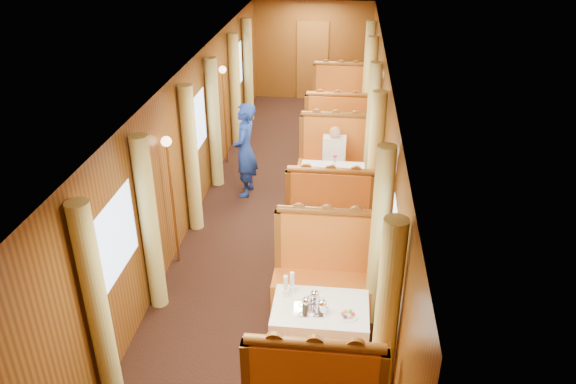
# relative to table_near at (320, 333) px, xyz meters

# --- Properties ---
(floor) EXTENTS (3.00, 12.00, 0.01)m
(floor) POSITION_rel_table_near_xyz_m (-0.75, 3.50, -0.38)
(floor) COLOR black
(floor) RESTS_ON ground
(ceiling) EXTENTS (3.00, 12.00, 0.01)m
(ceiling) POSITION_rel_table_near_xyz_m (-0.75, 3.50, 2.12)
(ceiling) COLOR silver
(ceiling) RESTS_ON wall_left
(wall_far) EXTENTS (3.00, 0.01, 2.50)m
(wall_far) POSITION_rel_table_near_xyz_m (-0.75, 9.50, 0.88)
(wall_far) COLOR brown
(wall_far) RESTS_ON floor
(wall_left) EXTENTS (0.01, 12.00, 2.50)m
(wall_left) POSITION_rel_table_near_xyz_m (-2.25, 3.50, 0.88)
(wall_left) COLOR brown
(wall_left) RESTS_ON floor
(wall_right) EXTENTS (0.01, 12.00, 2.50)m
(wall_right) POSITION_rel_table_near_xyz_m (0.75, 3.50, 0.88)
(wall_right) COLOR brown
(wall_right) RESTS_ON floor
(doorway_far) EXTENTS (0.80, 0.04, 2.00)m
(doorway_far) POSITION_rel_table_near_xyz_m (-0.75, 9.47, 0.62)
(doorway_far) COLOR brown
(doorway_far) RESTS_ON floor
(table_near) EXTENTS (1.05, 0.72, 0.75)m
(table_near) POSITION_rel_table_near_xyz_m (0.00, 0.00, 0.00)
(table_near) COLOR white
(table_near) RESTS_ON floor
(banquette_near_aft) EXTENTS (1.30, 0.55, 1.34)m
(banquette_near_aft) POSITION_rel_table_near_xyz_m (0.00, 1.01, 0.05)
(banquette_near_aft) COLOR #BE4215
(banquette_near_aft) RESTS_ON floor
(table_mid) EXTENTS (1.05, 0.72, 0.75)m
(table_mid) POSITION_rel_table_near_xyz_m (0.00, 3.50, 0.00)
(table_mid) COLOR white
(table_mid) RESTS_ON floor
(banquette_mid_fwd) EXTENTS (1.30, 0.55, 1.34)m
(banquette_mid_fwd) POSITION_rel_table_near_xyz_m (0.00, 2.49, 0.05)
(banquette_mid_fwd) COLOR #BE4215
(banquette_mid_fwd) RESTS_ON floor
(banquette_mid_aft) EXTENTS (1.30, 0.55, 1.34)m
(banquette_mid_aft) POSITION_rel_table_near_xyz_m (0.00, 4.51, 0.05)
(banquette_mid_aft) COLOR #BE4215
(banquette_mid_aft) RESTS_ON floor
(table_far) EXTENTS (1.05, 0.72, 0.75)m
(table_far) POSITION_rel_table_near_xyz_m (0.00, 7.00, 0.00)
(table_far) COLOR white
(table_far) RESTS_ON floor
(banquette_far_fwd) EXTENTS (1.30, 0.55, 1.34)m
(banquette_far_fwd) POSITION_rel_table_near_xyz_m (0.00, 5.99, 0.05)
(banquette_far_fwd) COLOR #BE4215
(banquette_far_fwd) RESTS_ON floor
(banquette_far_aft) EXTENTS (1.30, 0.55, 1.34)m
(banquette_far_aft) POSITION_rel_table_near_xyz_m (0.00, 8.01, 0.05)
(banquette_far_aft) COLOR #BE4215
(banquette_far_aft) RESTS_ON floor
(tea_tray) EXTENTS (0.36, 0.29, 0.01)m
(tea_tray) POSITION_rel_table_near_xyz_m (-0.12, -0.07, 0.38)
(tea_tray) COLOR silver
(tea_tray) RESTS_ON table_near
(teapot_left) EXTENTS (0.19, 0.16, 0.13)m
(teapot_left) POSITION_rel_table_near_xyz_m (-0.15, -0.06, 0.44)
(teapot_left) COLOR silver
(teapot_left) RESTS_ON tea_tray
(teapot_right) EXTENTS (0.17, 0.13, 0.14)m
(teapot_right) POSITION_rel_table_near_xyz_m (0.02, -0.11, 0.44)
(teapot_right) COLOR silver
(teapot_right) RESTS_ON tea_tray
(teapot_back) EXTENTS (0.19, 0.16, 0.13)m
(teapot_back) POSITION_rel_table_near_xyz_m (-0.07, 0.05, 0.44)
(teapot_back) COLOR silver
(teapot_back) RESTS_ON tea_tray
(fruit_plate) EXTENTS (0.22, 0.22, 0.05)m
(fruit_plate) POSITION_rel_table_near_xyz_m (0.29, -0.13, 0.39)
(fruit_plate) COLOR white
(fruit_plate) RESTS_ON table_near
(cup_inboard) EXTENTS (0.08, 0.08, 0.26)m
(cup_inboard) POSITION_rel_table_near_xyz_m (-0.40, 0.16, 0.48)
(cup_inboard) COLOR white
(cup_inboard) RESTS_ON table_near
(cup_outboard) EXTENTS (0.08, 0.08, 0.26)m
(cup_outboard) POSITION_rel_table_near_xyz_m (-0.34, 0.23, 0.48)
(cup_outboard) COLOR white
(cup_outboard) RESTS_ON table_near
(rose_vase_mid) EXTENTS (0.06, 0.06, 0.36)m
(rose_vase_mid) POSITION_rel_table_near_xyz_m (0.03, 3.54, 0.55)
(rose_vase_mid) COLOR silver
(rose_vase_mid) RESTS_ON table_mid
(rose_vase_far) EXTENTS (0.06, 0.06, 0.36)m
(rose_vase_far) POSITION_rel_table_near_xyz_m (0.00, 7.00, 0.55)
(rose_vase_far) COLOR silver
(rose_vase_far) RESTS_ON table_far
(window_left_near) EXTENTS (0.01, 1.20, 0.90)m
(window_left_near) POSITION_rel_table_near_xyz_m (-2.24, 0.00, 1.07)
(window_left_near) COLOR #95ADCF
(window_left_near) RESTS_ON wall_left
(curtain_left_near_a) EXTENTS (0.22, 0.22, 2.35)m
(curtain_left_near_a) POSITION_rel_table_near_xyz_m (-2.13, -0.78, 0.80)
(curtain_left_near_a) COLOR #D4C86C
(curtain_left_near_a) RESTS_ON floor
(curtain_left_near_b) EXTENTS (0.22, 0.22, 2.35)m
(curtain_left_near_b) POSITION_rel_table_near_xyz_m (-2.13, 0.78, 0.80)
(curtain_left_near_b) COLOR #D4C86C
(curtain_left_near_b) RESTS_ON floor
(window_right_near) EXTENTS (0.01, 1.20, 0.90)m
(window_right_near) POSITION_rel_table_near_xyz_m (0.74, 0.00, 1.07)
(window_right_near) COLOR #95ADCF
(window_right_near) RESTS_ON wall_right
(curtain_right_near_a) EXTENTS (0.22, 0.22, 2.35)m
(curtain_right_near_a) POSITION_rel_table_near_xyz_m (0.63, -0.78, 0.80)
(curtain_right_near_a) COLOR #D4C86C
(curtain_right_near_a) RESTS_ON floor
(curtain_right_near_b) EXTENTS (0.22, 0.22, 2.35)m
(curtain_right_near_b) POSITION_rel_table_near_xyz_m (0.63, 0.78, 0.80)
(curtain_right_near_b) COLOR #D4C86C
(curtain_right_near_b) RESTS_ON floor
(window_left_mid) EXTENTS (0.01, 1.20, 0.90)m
(window_left_mid) POSITION_rel_table_near_xyz_m (-2.24, 3.50, 1.07)
(window_left_mid) COLOR #95ADCF
(window_left_mid) RESTS_ON wall_left
(curtain_left_mid_a) EXTENTS (0.22, 0.22, 2.35)m
(curtain_left_mid_a) POSITION_rel_table_near_xyz_m (-2.13, 2.72, 0.80)
(curtain_left_mid_a) COLOR #D4C86C
(curtain_left_mid_a) RESTS_ON floor
(curtain_left_mid_b) EXTENTS (0.22, 0.22, 2.35)m
(curtain_left_mid_b) POSITION_rel_table_near_xyz_m (-2.13, 4.28, 0.80)
(curtain_left_mid_b) COLOR #D4C86C
(curtain_left_mid_b) RESTS_ON floor
(window_right_mid) EXTENTS (0.01, 1.20, 0.90)m
(window_right_mid) POSITION_rel_table_near_xyz_m (0.74, 3.50, 1.07)
(window_right_mid) COLOR #95ADCF
(window_right_mid) RESTS_ON wall_right
(curtain_right_mid_a) EXTENTS (0.22, 0.22, 2.35)m
(curtain_right_mid_a) POSITION_rel_table_near_xyz_m (0.63, 2.72, 0.80)
(curtain_right_mid_a) COLOR #D4C86C
(curtain_right_mid_a) RESTS_ON floor
(curtain_right_mid_b) EXTENTS (0.22, 0.22, 2.35)m
(curtain_right_mid_b) POSITION_rel_table_near_xyz_m (0.63, 4.28, 0.80)
(curtain_right_mid_b) COLOR #D4C86C
(curtain_right_mid_b) RESTS_ON floor
(window_left_far) EXTENTS (0.01, 1.20, 0.90)m
(window_left_far) POSITION_rel_table_near_xyz_m (-2.24, 7.00, 1.07)
(window_left_far) COLOR #95ADCF
(window_left_far) RESTS_ON wall_left
(curtain_left_far_a) EXTENTS (0.22, 0.22, 2.35)m
(curtain_left_far_a) POSITION_rel_table_near_xyz_m (-2.13, 6.22, 0.80)
(curtain_left_far_a) COLOR #D4C86C
(curtain_left_far_a) RESTS_ON floor
(curtain_left_far_b) EXTENTS (0.22, 0.22, 2.35)m
(curtain_left_far_b) POSITION_rel_table_near_xyz_m (-2.13, 7.78, 0.80)
(curtain_left_far_b) COLOR #D4C86C
(curtain_left_far_b) RESTS_ON floor
(window_right_far) EXTENTS (0.01, 1.20, 0.90)m
(window_right_far) POSITION_rel_table_near_xyz_m (0.74, 7.00, 1.07)
(window_right_far) COLOR #95ADCF
(window_right_far) RESTS_ON wall_right
(curtain_right_far_a) EXTENTS (0.22, 0.22, 2.35)m
(curtain_right_far_a) POSITION_rel_table_near_xyz_m (0.63, 6.22, 0.80)
(curtain_right_far_a) COLOR #D4C86C
(curtain_right_far_a) RESTS_ON floor
(curtain_right_far_b) EXTENTS (0.22, 0.22, 2.35)m
(curtain_right_far_b) POSITION_rel_table_near_xyz_m (0.63, 7.78, 0.80)
(curtain_right_far_b) COLOR #D4C86C
(curtain_right_far_b) RESTS_ON floor
(sconce_left_fore) EXTENTS (0.14, 0.14, 1.95)m
(sconce_left_fore) POSITION_rel_table_near_xyz_m (-2.15, 1.75, 1.01)
(sconce_left_fore) COLOR #BF8C3F
(sconce_left_fore) RESTS_ON floor
(sconce_right_fore) EXTENTS (0.14, 0.14, 1.95)m
(sconce_right_fore) POSITION_rel_table_near_xyz_m (0.65, 1.75, 1.01)
(sconce_right_fore) COLOR #BF8C3F
(sconce_right_fore) RESTS_ON floor
(sconce_left_aft) EXTENTS (0.14, 0.14, 1.95)m
(sconce_left_aft) POSITION_rel_table_near_xyz_m (-2.15, 5.25, 1.01)
(sconce_left_aft) COLOR #BF8C3F
(sconce_left_aft) RESTS_ON floor
(sconce_right_aft) EXTENTS (0.14, 0.14, 1.95)m
(sconce_right_aft) POSITION_rel_table_near_xyz_m (0.65, 5.25, 1.01)
(sconce_right_aft) COLOR #BF8C3F
(sconce_right_aft) RESTS_ON floor
(steward) EXTENTS (0.43, 0.63, 1.68)m
(steward) POSITION_rel_table_near_xyz_m (-1.53, 3.95, 0.46)
(steward) COLOR navy
(steward) RESTS_ON floor
(passenger) EXTENTS (0.40, 0.44, 0.76)m
(passenger) POSITION_rel_table_near_xyz_m (-0.00, 4.23, 0.37)
(passenger) COLOR beige
(passenger) RESTS_ON banquette_mid_aft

